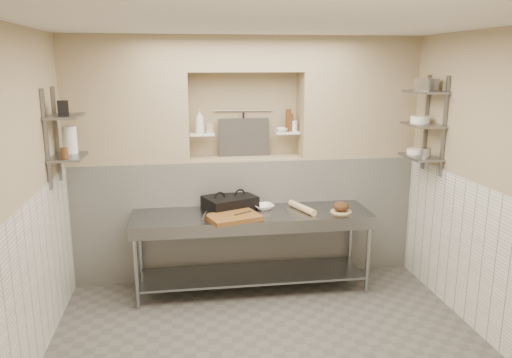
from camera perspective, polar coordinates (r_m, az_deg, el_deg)
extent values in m
cube|color=#58544E|center=(4.78, 1.66, -19.12)|extent=(4.00, 3.90, 0.10)
cube|color=silver|center=(4.06, 1.95, 18.08)|extent=(4.00, 3.90, 0.10)
cube|color=tan|center=(4.33, -25.99, -2.92)|extent=(0.10, 3.90, 2.80)
cube|color=tan|center=(4.97, 25.74, -0.98)|extent=(0.10, 3.90, 2.80)
cube|color=tan|center=(6.12, -1.53, 2.76)|extent=(4.00, 0.10, 2.80)
cube|color=tan|center=(2.37, 10.66, -14.65)|extent=(4.00, 0.10, 2.80)
cube|color=white|center=(6.05, -1.20, -4.20)|extent=(4.00, 0.40, 1.40)
cube|color=tan|center=(5.87, -1.23, 2.43)|extent=(1.30, 0.40, 0.02)
cube|color=tan|center=(5.77, -14.58, 8.73)|extent=(1.35, 0.40, 1.40)
cube|color=tan|center=(6.10, 11.35, 9.11)|extent=(1.35, 0.40, 1.40)
cube|color=tan|center=(5.77, -1.29, 14.11)|extent=(1.30, 0.40, 0.40)
cube|color=white|center=(4.54, -24.36, -11.43)|extent=(0.02, 3.90, 1.40)
cube|color=white|center=(5.14, 24.40, -8.60)|extent=(0.02, 3.90, 1.40)
cube|color=white|center=(5.79, -6.18, 5.10)|extent=(0.28, 0.16, 0.02)
cube|color=white|center=(5.91, 3.59, 5.32)|extent=(0.28, 0.16, 0.02)
cylinder|color=gray|center=(5.97, -1.46, 7.83)|extent=(0.70, 0.02, 0.02)
cylinder|color=black|center=(5.97, -1.43, 6.18)|extent=(0.02, 0.02, 0.30)
cube|color=#383330|center=(5.93, -1.36, 4.79)|extent=(0.60, 0.08, 0.45)
cube|color=slate|center=(5.42, -21.80, 4.77)|extent=(0.03, 0.03, 0.95)
cube|color=slate|center=(5.04, -22.81, 4.12)|extent=(0.03, 0.03, 0.95)
cube|color=slate|center=(5.23, -20.67, 2.37)|extent=(0.30, 0.50, 0.02)
cube|color=slate|center=(5.17, -21.02, 6.72)|extent=(0.30, 0.50, 0.03)
cube|color=slate|center=(5.92, 18.85, 6.12)|extent=(0.03, 0.03, 1.05)
cube|color=slate|center=(5.57, 20.71, 5.58)|extent=(0.03, 0.03, 1.05)
cube|color=slate|center=(5.73, 18.29, 2.41)|extent=(0.30, 0.50, 0.02)
cube|color=slate|center=(5.68, 18.54, 5.88)|extent=(0.30, 0.50, 0.02)
cube|color=slate|center=(5.65, 18.80, 9.40)|extent=(0.30, 0.50, 0.03)
cube|color=gray|center=(5.47, -0.45, -4.09)|extent=(2.60, 0.70, 0.04)
cube|color=gray|center=(5.72, -0.44, -10.81)|extent=(2.45, 0.60, 0.03)
cube|color=gray|center=(5.18, 0.06, -5.79)|extent=(2.60, 0.02, 0.12)
cylinder|color=gray|center=(5.33, -13.52, -10.10)|extent=(0.04, 0.04, 0.86)
cylinder|color=gray|center=(5.87, -13.05, -7.89)|extent=(0.04, 0.04, 0.86)
cylinder|color=gray|center=(5.66, 12.66, -8.67)|extent=(0.04, 0.04, 0.86)
cylinder|color=gray|center=(6.17, 10.74, -6.73)|extent=(0.04, 0.04, 0.86)
cube|color=black|center=(5.60, -3.00, -2.96)|extent=(0.65, 0.57, 0.10)
cube|color=black|center=(5.58, -3.01, -2.23)|extent=(0.65, 0.57, 0.05)
cube|color=brown|center=(5.24, -2.56, -4.38)|extent=(0.62, 0.52, 0.05)
cube|color=gray|center=(5.29, -1.51, -3.94)|extent=(0.21, 0.15, 0.01)
cylinder|color=gray|center=(5.19, -5.88, -4.24)|extent=(0.08, 0.29, 0.03)
imported|color=white|center=(5.60, 0.87, -3.20)|extent=(0.27, 0.27, 0.05)
cylinder|color=#D9BD85|center=(5.55, 5.29, -3.29)|extent=(0.23, 0.47, 0.07)
cylinder|color=#D9BD85|center=(5.57, 9.68, -3.69)|extent=(0.23, 0.23, 0.01)
ellipsoid|color=#4C2D19|center=(5.55, 9.70, -3.10)|extent=(0.18, 0.18, 0.11)
imported|color=white|center=(5.77, -6.47, 6.57)|extent=(0.12, 0.12, 0.28)
cube|color=tan|center=(5.79, -5.33, 5.78)|extent=(0.07, 0.07, 0.11)
imported|color=white|center=(5.88, 2.98, 5.63)|extent=(0.15, 0.15, 0.04)
cylinder|color=#4F2E18|center=(5.90, 3.99, 6.45)|extent=(0.06, 0.06, 0.21)
cylinder|color=#4F2E18|center=(5.92, 3.71, 6.72)|extent=(0.07, 0.07, 0.26)
cylinder|color=white|center=(5.92, 4.38, 6.05)|extent=(0.07, 0.07, 0.13)
cylinder|color=white|center=(5.34, -20.49, 4.22)|extent=(0.14, 0.14, 0.27)
cylinder|color=#4F2E18|center=(5.07, -21.07, 2.78)|extent=(0.07, 0.07, 0.11)
cube|color=black|center=(5.12, -21.20, 7.58)|extent=(0.12, 0.12, 0.14)
cylinder|color=white|center=(5.84, 17.74, 3.04)|extent=(0.19, 0.19, 0.06)
cylinder|color=gray|center=(5.62, 18.84, 2.84)|extent=(0.10, 0.10, 0.10)
cylinder|color=white|center=(5.74, 18.24, 6.48)|extent=(0.21, 0.21, 0.08)
cube|color=gray|center=(5.64, 18.92, 10.16)|extent=(0.22, 0.25, 0.13)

